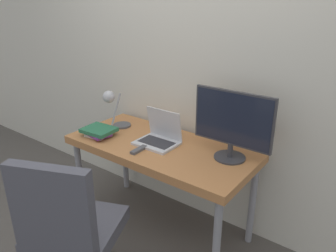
{
  "coord_description": "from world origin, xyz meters",
  "views": [
    {
      "loc": [
        1.36,
        -1.4,
        1.76
      ],
      "look_at": [
        0.09,
        0.29,
        0.92
      ],
      "focal_mm": 35.0,
      "sensor_mm": 36.0,
      "label": 1
    }
  ],
  "objects_px": {
    "laptop": "(159,137)",
    "office_chair": "(69,225)",
    "book_stack": "(99,132)",
    "monitor": "(232,123)",
    "desk_lamp": "(113,105)"
  },
  "relations": [
    {
      "from": "laptop",
      "to": "book_stack",
      "type": "distance_m",
      "value": 0.49
    },
    {
      "from": "monitor",
      "to": "office_chair",
      "type": "distance_m",
      "value": 1.18
    },
    {
      "from": "monitor",
      "to": "office_chair",
      "type": "height_order",
      "value": "monitor"
    },
    {
      "from": "laptop",
      "to": "office_chair",
      "type": "distance_m",
      "value": 0.9
    },
    {
      "from": "monitor",
      "to": "book_stack",
      "type": "relative_size",
      "value": 2.17
    },
    {
      "from": "office_chair",
      "to": "book_stack",
      "type": "height_order",
      "value": "office_chair"
    },
    {
      "from": "book_stack",
      "to": "desk_lamp",
      "type": "bearing_deg",
      "value": 90.66
    },
    {
      "from": "desk_lamp",
      "to": "office_chair",
      "type": "distance_m",
      "value": 1.05
    },
    {
      "from": "monitor",
      "to": "office_chair",
      "type": "xyz_separation_m",
      "value": [
        -0.52,
        -0.96,
        -0.45
      ]
    },
    {
      "from": "laptop",
      "to": "book_stack",
      "type": "bearing_deg",
      "value": -158.39
    },
    {
      "from": "laptop",
      "to": "monitor",
      "type": "bearing_deg",
      "value": 10.36
    },
    {
      "from": "monitor",
      "to": "office_chair",
      "type": "bearing_deg",
      "value": -118.29
    },
    {
      "from": "desk_lamp",
      "to": "monitor",
      "type": "bearing_deg",
      "value": 6.28
    },
    {
      "from": "laptop",
      "to": "office_chair",
      "type": "height_order",
      "value": "office_chair"
    },
    {
      "from": "monitor",
      "to": "office_chair",
      "type": "relative_size",
      "value": 0.56
    }
  ]
}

